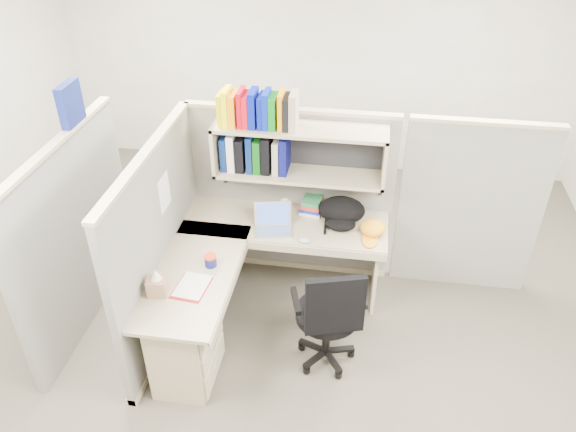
% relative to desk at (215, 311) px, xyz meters
% --- Properties ---
extents(ground, '(6.00, 6.00, 0.00)m').
position_rel_desk_xyz_m(ground, '(0.41, 0.29, -0.44)').
color(ground, '#343028').
rests_on(ground, ground).
extents(room_shell, '(6.00, 6.00, 6.00)m').
position_rel_desk_xyz_m(room_shell, '(0.41, 0.29, 1.18)').
color(room_shell, '#A8A497').
rests_on(room_shell, ground).
extents(cubicle, '(3.79, 1.84, 1.95)m').
position_rel_desk_xyz_m(cubicle, '(0.04, 0.74, 0.47)').
color(cubicle, slate).
rests_on(cubicle, ground).
extents(desk, '(1.74, 1.75, 0.73)m').
position_rel_desk_xyz_m(desk, '(0.00, 0.00, 0.00)').
color(desk, gray).
rests_on(desk, ground).
extents(laptop, '(0.36, 0.36, 0.22)m').
position_rel_desk_xyz_m(laptop, '(0.33, 0.71, 0.40)').
color(laptop, '#B0B1B5').
rests_on(laptop, desk).
extents(backpack, '(0.45, 0.39, 0.23)m').
position_rel_desk_xyz_m(backpack, '(0.88, 0.89, 0.41)').
color(backpack, black).
rests_on(backpack, desk).
extents(orange_cap, '(0.24, 0.27, 0.11)m').
position_rel_desk_xyz_m(orange_cap, '(1.15, 0.80, 0.35)').
color(orange_cap, orange).
rests_on(orange_cap, desk).
extents(snack_canister, '(0.10, 0.10, 0.09)m').
position_rel_desk_xyz_m(snack_canister, '(-0.06, 0.19, 0.34)').
color(snack_canister, '#0F145A').
rests_on(snack_canister, desk).
extents(tissue_box, '(0.15, 0.15, 0.21)m').
position_rel_desk_xyz_m(tissue_box, '(-0.35, -0.17, 0.40)').
color(tissue_box, '#A0735A').
rests_on(tissue_box, desk).
extents(mouse, '(0.10, 0.07, 0.04)m').
position_rel_desk_xyz_m(mouse, '(0.61, 0.60, 0.31)').
color(mouse, '#88A5C1').
rests_on(mouse, desk).
extents(paper_cup, '(0.09, 0.09, 0.10)m').
position_rel_desk_xyz_m(paper_cup, '(0.38, 1.04, 0.34)').
color(paper_cup, white).
rests_on(paper_cup, desk).
extents(book_stack, '(0.22, 0.27, 0.12)m').
position_rel_desk_xyz_m(book_stack, '(0.62, 1.08, 0.35)').
color(book_stack, gray).
rests_on(book_stack, desk).
extents(loose_paper, '(0.24, 0.30, 0.00)m').
position_rel_desk_xyz_m(loose_paper, '(-0.13, -0.06, 0.29)').
color(loose_paper, white).
rests_on(loose_paper, desk).
extents(task_chair, '(0.58, 0.54, 1.02)m').
position_rel_desk_xyz_m(task_chair, '(0.87, 0.01, -0.08)').
color(task_chair, black).
rests_on(task_chair, ground).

